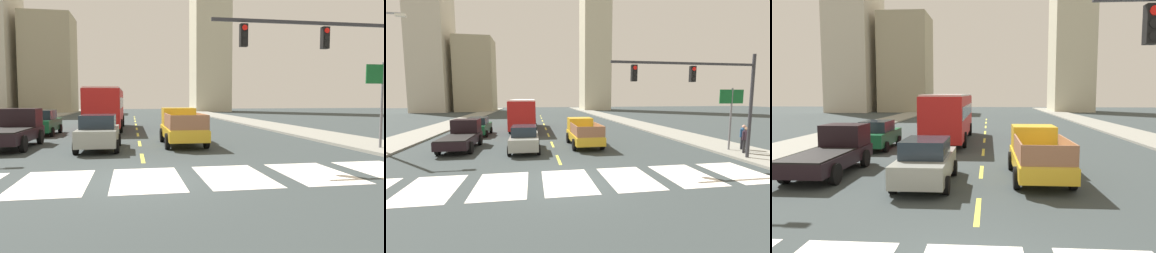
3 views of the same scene
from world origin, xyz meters
The scene contains 16 objects.
sidewalk_left centered at (-12.00, 18.00, 0.07)m, with size 3.66×110.00×0.15m, color gray.
lane_dash_0 centered at (0.00, 4.00, 0.00)m, with size 0.16×2.40×0.01m, color yellow.
lane_dash_1 centered at (0.00, 9.00, 0.00)m, with size 0.16×2.40×0.01m, color yellow.
lane_dash_2 centered at (0.00, 14.00, 0.00)m, with size 0.16×2.40×0.01m, color yellow.
lane_dash_3 centered at (0.00, 19.00, 0.00)m, with size 0.16×2.40×0.01m, color yellow.
lane_dash_4 centered at (0.00, 24.00, 0.00)m, with size 0.16×2.40×0.01m, color yellow.
lane_dash_5 centered at (0.00, 29.00, 0.00)m, with size 0.16×2.40×0.01m, color yellow.
lane_dash_6 centered at (0.00, 34.00, 0.00)m, with size 0.16×2.40×0.01m, color yellow.
lane_dash_7 centered at (0.00, 39.00, 0.00)m, with size 0.16×2.40×0.01m, color yellow.
pickup_stakebed centered at (2.28, 8.43, 0.94)m, with size 2.18×5.20×1.96m.
pickup_dark centered at (-6.36, 8.57, 0.92)m, with size 2.18×5.20×1.96m.
city_bus centered at (-2.43, 18.53, 1.95)m, with size 2.72×10.80×3.32m.
sedan_near_right centered at (-2.01, 6.86, 0.86)m, with size 2.02×4.40×1.72m.
sedan_far centered at (-6.48, 14.85, 0.86)m, with size 2.02×4.40×1.72m.
block_mid_left centered at (-24.54, 57.88, 15.99)m, with size 7.73×11.54×31.98m, color beige.
block_mid_right centered at (-15.10, 58.35, 8.86)m, with size 8.69×8.89×17.72m, color tan.
Camera 3 is at (0.30, -5.64, 3.39)m, focal length 32.14 mm.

